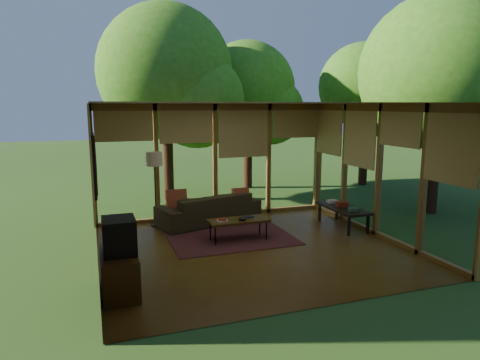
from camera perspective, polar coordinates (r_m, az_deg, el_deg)
name	(u,v)px	position (r m, az deg, el deg)	size (l,w,h in m)	color
floor	(252,249)	(8.13, 1.65, -9.15)	(5.50, 5.50, 0.00)	brown
ceiling	(253,103)	(7.68, 1.75, 10.24)	(5.50, 5.50, 0.00)	silver
wall_left	(94,187)	(7.30, -18.92, -0.94)	(0.04, 5.00, 2.70)	beige
wall_front	(322,209)	(5.58, 10.90, -3.83)	(5.50, 0.04, 2.70)	beige
window_wall_back	(215,161)	(10.14, -3.33, 2.51)	(5.50, 0.12, 2.70)	brown
window_wall_right	(379,171)	(9.13, 18.05, 1.21)	(0.12, 5.00, 2.70)	brown
exterior_lawn	(362,169)	(18.79, 15.95, 1.40)	(40.00, 40.00, 0.00)	#2A4E1D
tree_nw	(165,73)	(12.24, -9.91, 13.93)	(3.69, 3.69, 5.39)	black
tree_ne	(247,90)	(13.89, 0.97, 11.96)	(3.03, 3.03, 4.68)	black
tree_se	(438,73)	(11.48, 24.85, 12.85)	(3.69, 3.69, 5.27)	black
tree_far	(362,87)	(14.82, 15.95, 11.86)	(2.80, 2.80, 4.67)	black
rug	(231,238)	(8.74, -1.18, -7.73)	(2.47, 1.75, 0.01)	maroon
sofa	(209,208)	(9.78, -4.15, -3.80)	(2.33, 0.91, 0.68)	#312B18
pillow_left	(177,200)	(9.51, -8.46, -2.64)	(0.45, 0.15, 0.45)	maroon
pillow_right	(241,197)	(9.89, 0.11, -2.22)	(0.39, 0.13, 0.39)	maroon
ct_book_lower	(222,221)	(8.36, -2.39, -5.46)	(0.20, 0.15, 0.03)	beige
ct_book_upper	(222,219)	(8.35, -2.39, -5.27)	(0.16, 0.12, 0.03)	maroon
ct_book_side	(249,217)	(8.67, 1.18, -4.91)	(0.18, 0.13, 0.03)	black
ct_bowl	(242,219)	(8.43, 0.32, -5.18)	(0.16, 0.16, 0.07)	black
media_cabinet	(120,273)	(6.47, -15.76, -11.83)	(0.50, 1.00, 0.60)	#4B3214
television	(119,236)	(6.29, -15.82, -7.16)	(0.45, 0.55, 0.50)	black
console_book_a	(353,209)	(9.34, 14.89, -3.82)	(0.20, 0.14, 0.07)	#315648
console_book_b	(342,204)	(9.70, 13.41, -3.14)	(0.23, 0.17, 0.11)	maroon
console_book_c	(332,201)	(10.04, 12.18, -2.79)	(0.23, 0.16, 0.06)	beige
floor_lamp	(154,163)	(9.54, -11.36, 2.20)	(0.36, 0.36, 1.65)	black
coffee_table	(238,221)	(8.52, -0.22, -5.49)	(1.20, 0.50, 0.43)	#4B3214
side_console	(343,209)	(9.68, 13.55, -3.77)	(0.60, 1.40, 0.46)	black
wall_painting	(94,164)	(8.65, -18.83, 2.04)	(0.06, 1.35, 1.15)	black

